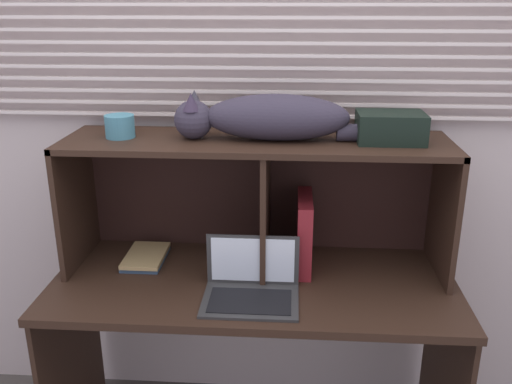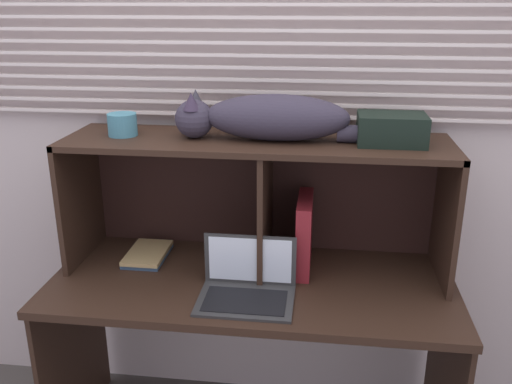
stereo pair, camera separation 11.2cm
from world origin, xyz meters
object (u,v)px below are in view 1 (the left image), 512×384
(binder_upright, at_px, (304,233))
(storage_box, at_px, (390,127))
(cat, at_px, (269,118))
(book_stack, at_px, (146,257))
(small_basket, at_px, (120,126))
(laptop, at_px, (251,287))

(binder_upright, height_order, storage_box, storage_box)
(cat, relative_size, book_stack, 3.71)
(binder_upright, bearing_deg, cat, -180.00)
(book_stack, bearing_deg, small_basket, -178.49)
(small_basket, bearing_deg, laptop, -26.28)
(cat, relative_size, storage_box, 3.76)
(small_basket, xyz_separation_m, storage_box, (0.97, 0.00, 0.01))
(cat, bearing_deg, book_stack, 179.81)
(laptop, relative_size, book_stack, 1.38)
(cat, height_order, small_basket, cat)
(cat, relative_size, laptop, 2.68)
(storage_box, bearing_deg, cat, -180.00)
(laptop, distance_m, storage_box, 0.74)
(laptop, relative_size, storage_box, 1.41)
(cat, xyz_separation_m, binder_upright, (0.14, 0.00, -0.44))
(book_stack, distance_m, storage_box, 1.06)
(binder_upright, relative_size, storage_box, 1.21)
(binder_upright, distance_m, book_stack, 0.63)
(cat, relative_size, binder_upright, 3.11)
(binder_upright, bearing_deg, book_stack, 179.85)
(laptop, height_order, small_basket, small_basket)
(cat, distance_m, storage_box, 0.43)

